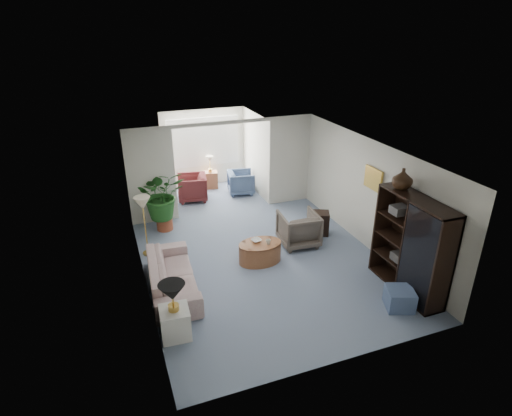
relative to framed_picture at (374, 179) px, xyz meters
name	(u,v)px	position (x,y,z in m)	size (l,w,h in m)	color
floor	(266,265)	(-2.46, 0.10, -1.70)	(6.00, 6.00, 0.00)	#7E8FA6
sunroom_floor	(215,197)	(-2.46, 4.20, -1.70)	(2.60, 2.60, 0.00)	#7E8FA6
back_pier_left	(151,177)	(-4.36, 3.10, -0.45)	(1.20, 0.12, 2.50)	silver
back_pier_right	(289,160)	(-0.56, 3.10, -0.45)	(1.20, 0.12, 2.50)	silver
back_header	(223,123)	(-2.46, 3.10, 0.75)	(2.60, 0.12, 0.10)	silver
window_pane	(204,142)	(-2.46, 5.28, -0.30)	(2.20, 0.02, 1.50)	white
window_blinds	(204,142)	(-2.46, 5.25, -0.30)	(2.20, 0.02, 1.50)	white
framed_picture	(374,179)	(0.00, 0.00, 0.00)	(0.04, 0.50, 0.40)	beige
sofa	(172,275)	(-4.49, -0.07, -1.38)	(2.18, 0.85, 0.64)	beige
end_table	(175,323)	(-4.69, -1.42, -1.44)	(0.48, 0.48, 0.53)	silver
table_lamp	(172,292)	(-4.69, -1.42, -0.82)	(0.44, 0.44, 0.30)	black
floor_lamp	(142,203)	(-4.77, 1.48, -0.45)	(0.36, 0.36, 0.28)	beige
coffee_table	(260,252)	(-2.52, 0.30, -1.47)	(0.95, 0.95, 0.45)	#985B37
coffee_bowl	(256,240)	(-2.57, 0.40, -1.22)	(0.21, 0.21, 0.05)	white
coffee_cup	(268,242)	(-2.37, 0.20, -1.20)	(0.11, 0.11, 0.10)	beige
wingback_chair	(299,229)	(-1.40, 0.71, -1.30)	(0.85, 0.88, 0.80)	#61574C
side_table_dark	(319,223)	(-0.70, 1.01, -1.41)	(0.48, 0.38, 0.57)	black
entertainment_cabinet	(411,246)	(-0.23, -1.65, -0.74)	(0.46, 1.74, 1.93)	black
cabinet_urn	(403,179)	(-0.23, -1.15, 0.43)	(0.38, 0.38, 0.40)	#311E10
ottoman	(400,298)	(-0.71, -2.10, -1.51)	(0.48, 0.48, 0.38)	slate
plant_pot	(165,223)	(-4.21, 2.57, -1.54)	(0.40, 0.40, 0.32)	#97472B
house_plant	(162,194)	(-4.21, 2.57, -0.75)	(1.13, 0.98, 1.26)	#1F541C
sunroom_chair_blue	(241,182)	(-1.63, 4.20, -1.35)	(0.74, 0.76, 0.69)	slate
sunroom_chair_maroon	(192,188)	(-3.13, 4.20, -1.32)	(0.81, 0.83, 0.76)	maroon
sunroom_table	(211,180)	(-2.38, 4.95, -1.44)	(0.43, 0.33, 0.53)	#985B37
shelf_clutter	(414,243)	(-0.28, -1.77, -0.61)	(0.30, 1.24, 1.06)	#292620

